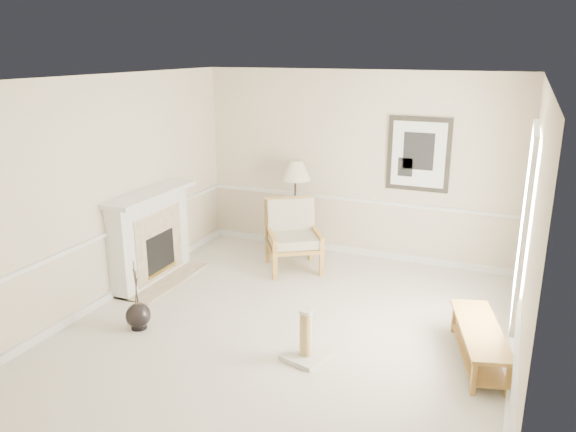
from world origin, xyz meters
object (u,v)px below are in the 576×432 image
Objects in this scene: floor_vase at (138,316)px; scratching_post at (306,343)px; armchair at (293,232)px; bench at (479,339)px; floor_lamp at (295,173)px.

floor_vase is 2.08m from scratching_post.
armchair is at bearing 69.74° from floor_vase.
floor_vase reaches higher than bench.
bench is at bearing -64.71° from armchair.
scratching_post is at bearing 3.63° from floor_vase.
floor_vase is 3.40m from floor_lamp.
scratching_post is (1.33, -2.97, -1.15)m from floor_lamp.
floor_lamp reaches higher than scratching_post.
floor_vase is at bearing -143.44° from armchair.
scratching_post is (1.14, -2.40, -0.37)m from armchair.
scratching_post is (2.07, 0.13, 0.02)m from floor_vase.
scratching_post reaches higher than bench.
bench is at bearing -37.29° from floor_lamp.
bench is at bearing 21.12° from scratching_post.
bench is at bearing 11.82° from floor_vase.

